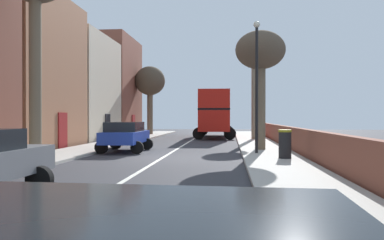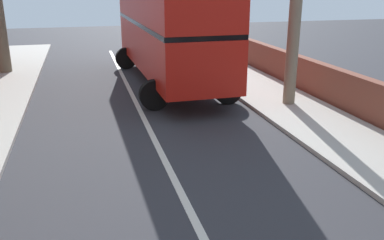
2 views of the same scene
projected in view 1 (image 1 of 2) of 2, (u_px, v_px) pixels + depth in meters
ground_plane at (162, 158)px, 16.92m from camera, size 84.00×84.00×0.00m
road_centre_line at (162, 158)px, 16.92m from camera, size 0.16×54.00×0.01m
sidewalk_left at (57, 156)px, 17.40m from camera, size 2.60×60.00×0.12m
sidewalk_right at (273, 158)px, 16.43m from camera, size 2.60×60.00×0.12m
boundary_wall_right at (310, 145)px, 16.28m from camera, size 0.36×54.00×1.29m
double_decker_bus at (215, 112)px, 34.46m from camera, size 3.70×10.46×4.06m
parked_car_blue_left_0 at (125, 135)px, 20.04m from camera, size 2.52×4.22×1.58m
street_tree_right_1 at (260, 55)px, 20.03m from camera, size 2.64×2.64×6.31m
street_tree_right_3 at (254, 58)px, 29.77m from camera, size 2.04×2.04×7.76m
street_tree_left_4 at (150, 82)px, 38.75m from camera, size 3.10×3.10×6.96m
lamppost_right at (257, 76)px, 18.04m from camera, size 0.32×0.32×6.31m
litter_bin_right at (285, 144)px, 15.68m from camera, size 0.55×0.55×1.19m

